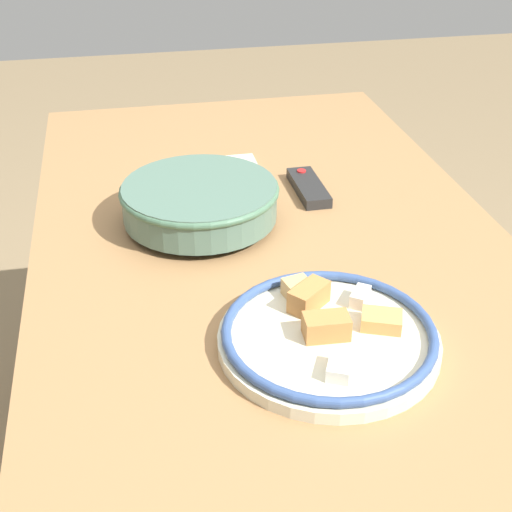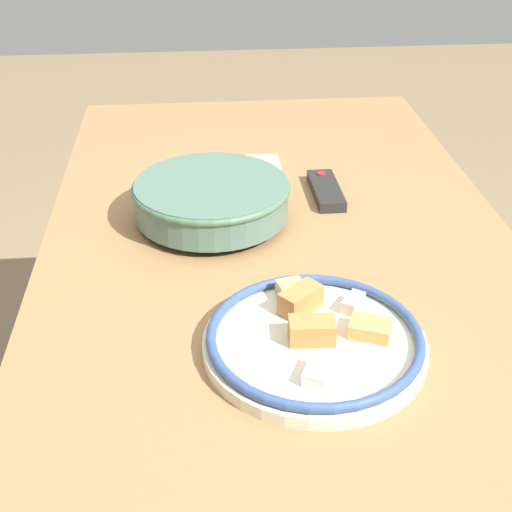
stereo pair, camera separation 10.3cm
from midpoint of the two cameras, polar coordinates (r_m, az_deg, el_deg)
name	(u,v)px [view 1 (the left image)]	position (r m, az deg, el deg)	size (l,w,h in m)	color
dining_table	(276,290)	(1.23, -0.75, -2.83)	(1.50, 0.81, 0.75)	olive
noodle_bowl	(200,201)	(1.25, -6.88, 4.34)	(0.28, 0.28, 0.08)	#4C6B5B
food_plate	(329,334)	(0.97, 2.77, -6.39)	(0.30, 0.30, 0.05)	beige
tv_remote	(309,187)	(1.37, 2.07, 5.45)	(0.15, 0.05, 0.02)	black
folded_napkin	(239,167)	(1.48, -3.40, 7.10)	(0.11, 0.08, 0.01)	beige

